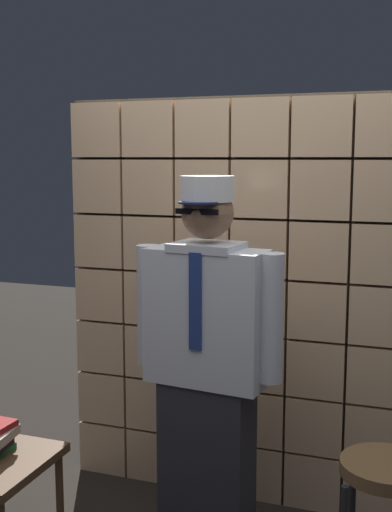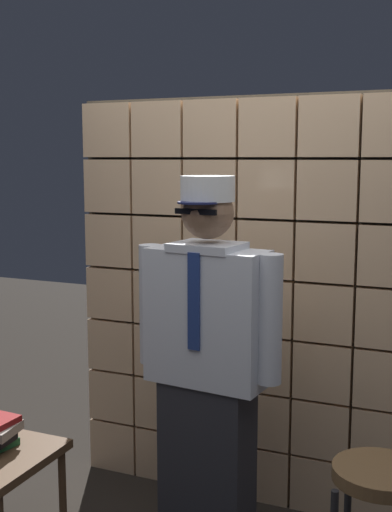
{
  "view_description": "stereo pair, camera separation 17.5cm",
  "coord_description": "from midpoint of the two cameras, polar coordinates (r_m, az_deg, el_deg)",
  "views": [
    {
      "loc": [
        0.83,
        -2.14,
        1.83
      ],
      "look_at": [
        -0.12,
        0.52,
        1.41
      ],
      "focal_mm": 46.51,
      "sensor_mm": 36.0,
      "label": 1
    },
    {
      "loc": [
        1.0,
        -2.07,
        1.83
      ],
      "look_at": [
        -0.12,
        0.52,
        1.41
      ],
      "focal_mm": 46.51,
      "sensor_mm": 36.0,
      "label": 2
    }
  ],
  "objects": [
    {
      "name": "glass_block_wall",
      "position": [
        3.48,
        7.53,
        -4.37
      ],
      "size": [
        2.17,
        0.1,
        2.17
      ],
      "color": "#E0B78C",
      "rests_on": "ground"
    },
    {
      "name": "standing_person",
      "position": [
        2.98,
        2.67,
        -9.5
      ],
      "size": [
        0.7,
        0.32,
        1.76
      ],
      "rotation": [
        0.0,
        0.0,
        -0.11
      ],
      "color": "#28282D",
      "rests_on": "ground"
    }
  ]
}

